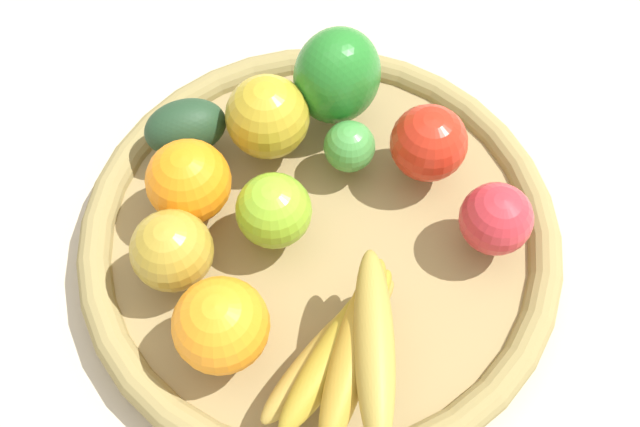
{
  "coord_description": "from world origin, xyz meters",
  "views": [
    {
      "loc": [
        -0.22,
        -0.23,
        0.62
      ],
      "look_at": [
        0.0,
        0.0,
        0.06
      ],
      "focal_mm": 39.96,
      "sensor_mm": 36.0,
      "label": 1
    }
  ],
  "objects_px": {
    "orange_0": "(189,181)",
    "apple_3": "(268,117)",
    "apple_0": "(429,143)",
    "apple_4": "(496,219)",
    "lime_0": "(349,146)",
    "apple_2": "(172,251)",
    "orange_1": "(221,325)",
    "banana_bunch": "(349,347)",
    "bell_pepper": "(337,76)",
    "avocado": "(186,127)",
    "apple_1": "(274,211)"
  },
  "relations": [
    {
      "from": "bell_pepper",
      "to": "apple_3",
      "type": "relative_size",
      "value": 1.26
    },
    {
      "from": "lime_0",
      "to": "banana_bunch",
      "type": "bearing_deg",
      "value": -134.33
    },
    {
      "from": "bell_pepper",
      "to": "lime_0",
      "type": "bearing_deg",
      "value": -124.5
    },
    {
      "from": "lime_0",
      "to": "bell_pepper",
      "type": "bearing_deg",
      "value": 57.21
    },
    {
      "from": "apple_1",
      "to": "apple_2",
      "type": "relative_size",
      "value": 0.95
    },
    {
      "from": "banana_bunch",
      "to": "apple_1",
      "type": "bearing_deg",
      "value": 73.76
    },
    {
      "from": "apple_0",
      "to": "apple_4",
      "type": "bearing_deg",
      "value": -98.66
    },
    {
      "from": "orange_1",
      "to": "orange_0",
      "type": "bearing_deg",
      "value": 62.9
    },
    {
      "from": "apple_0",
      "to": "avocado",
      "type": "height_order",
      "value": "apple_0"
    },
    {
      "from": "orange_0",
      "to": "apple_3",
      "type": "bearing_deg",
      "value": 3.37
    },
    {
      "from": "apple_4",
      "to": "apple_2",
      "type": "bearing_deg",
      "value": 143.78
    },
    {
      "from": "apple_0",
      "to": "orange_0",
      "type": "relative_size",
      "value": 0.94
    },
    {
      "from": "orange_0",
      "to": "apple_4",
      "type": "bearing_deg",
      "value": -50.24
    },
    {
      "from": "bell_pepper",
      "to": "apple_0",
      "type": "bearing_deg",
      "value": -83.54
    },
    {
      "from": "banana_bunch",
      "to": "orange_1",
      "type": "xyz_separation_m",
      "value": [
        -0.06,
        0.08,
        0.0
      ]
    },
    {
      "from": "lime_0",
      "to": "orange_0",
      "type": "height_order",
      "value": "orange_0"
    },
    {
      "from": "banana_bunch",
      "to": "bell_pepper",
      "type": "xyz_separation_m",
      "value": [
        0.18,
        0.2,
        0.01
      ]
    },
    {
      "from": "apple_2",
      "to": "lime_0",
      "type": "xyz_separation_m",
      "value": [
        0.19,
        -0.02,
        -0.01
      ]
    },
    {
      "from": "apple_1",
      "to": "apple_3",
      "type": "relative_size",
      "value": 0.85
    },
    {
      "from": "apple_3",
      "to": "orange_1",
      "type": "xyz_separation_m",
      "value": [
        -0.16,
        -0.13,
        -0.0
      ]
    },
    {
      "from": "banana_bunch",
      "to": "apple_4",
      "type": "bearing_deg",
      "value": -0.8
    },
    {
      "from": "avocado",
      "to": "apple_2",
      "type": "relative_size",
      "value": 1.11
    },
    {
      "from": "orange_0",
      "to": "apple_0",
      "type": "bearing_deg",
      "value": -31.58
    },
    {
      "from": "apple_1",
      "to": "apple_0",
      "type": "relative_size",
      "value": 0.94
    },
    {
      "from": "apple_2",
      "to": "orange_1",
      "type": "height_order",
      "value": "orange_1"
    },
    {
      "from": "apple_2",
      "to": "lime_0",
      "type": "distance_m",
      "value": 0.19
    },
    {
      "from": "apple_4",
      "to": "orange_1",
      "type": "bearing_deg",
      "value": 160.59
    },
    {
      "from": "apple_0",
      "to": "apple_3",
      "type": "relative_size",
      "value": 0.9
    },
    {
      "from": "avocado",
      "to": "apple_3",
      "type": "xyz_separation_m",
      "value": [
        0.06,
        -0.05,
        0.01
      ]
    },
    {
      "from": "apple_3",
      "to": "apple_4",
      "type": "height_order",
      "value": "apple_3"
    },
    {
      "from": "apple_1",
      "to": "bell_pepper",
      "type": "height_order",
      "value": "bell_pepper"
    },
    {
      "from": "lime_0",
      "to": "orange_0",
      "type": "bearing_deg",
      "value": 155.4
    },
    {
      "from": "apple_1",
      "to": "bell_pepper",
      "type": "distance_m",
      "value": 0.15
    },
    {
      "from": "banana_bunch",
      "to": "orange_0",
      "type": "relative_size",
      "value": 2.17
    },
    {
      "from": "bell_pepper",
      "to": "orange_1",
      "type": "relative_size",
      "value": 1.28
    },
    {
      "from": "apple_2",
      "to": "orange_0",
      "type": "distance_m",
      "value": 0.07
    },
    {
      "from": "apple_4",
      "to": "lime_0",
      "type": "bearing_deg",
      "value": 103.82
    },
    {
      "from": "banana_bunch",
      "to": "apple_0",
      "type": "bearing_deg",
      "value": 25.56
    },
    {
      "from": "apple_0",
      "to": "orange_1",
      "type": "distance_m",
      "value": 0.25
    },
    {
      "from": "avocado",
      "to": "bell_pepper",
      "type": "relative_size",
      "value": 0.78
    },
    {
      "from": "banana_bunch",
      "to": "apple_4",
      "type": "relative_size",
      "value": 2.57
    },
    {
      "from": "apple_0",
      "to": "bell_pepper",
      "type": "height_order",
      "value": "bell_pepper"
    },
    {
      "from": "banana_bunch",
      "to": "apple_3",
      "type": "xyz_separation_m",
      "value": [
        0.1,
        0.21,
        0.0
      ]
    },
    {
      "from": "apple_3",
      "to": "banana_bunch",
      "type": "bearing_deg",
      "value": -115.11
    },
    {
      "from": "banana_bunch",
      "to": "lime_0",
      "type": "height_order",
      "value": "banana_bunch"
    },
    {
      "from": "lime_0",
      "to": "orange_0",
      "type": "relative_size",
      "value": 0.64
    },
    {
      "from": "apple_2",
      "to": "apple_3",
      "type": "distance_m",
      "value": 0.16
    },
    {
      "from": "apple_2",
      "to": "apple_4",
      "type": "height_order",
      "value": "apple_2"
    },
    {
      "from": "banana_bunch",
      "to": "lime_0",
      "type": "distance_m",
      "value": 0.2
    },
    {
      "from": "bell_pepper",
      "to": "apple_3",
      "type": "distance_m",
      "value": 0.08
    }
  ]
}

